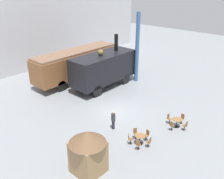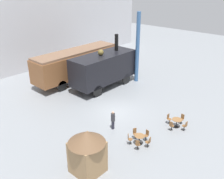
# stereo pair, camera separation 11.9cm
# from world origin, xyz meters

# --- Properties ---
(ground_plane) EXTENTS (80.00, 80.00, 0.00)m
(ground_plane) POSITION_xyz_m (0.00, 0.00, 0.00)
(ground_plane) COLOR gray
(backdrop_wall) EXTENTS (44.00, 0.15, 9.00)m
(backdrop_wall) POSITION_xyz_m (0.00, 15.54, 4.50)
(backdrop_wall) COLOR silver
(backdrop_wall) RESTS_ON ground_plane
(passenger_coach_wooden) EXTENTS (10.95, 2.77, 3.64)m
(passenger_coach_wooden) POSITION_xyz_m (2.68, 8.47, 2.18)
(passenger_coach_wooden) COLOR brown
(passenger_coach_wooden) RESTS_ON ground_plane
(steam_locomotive) EXTENTS (7.74, 2.86, 5.61)m
(steam_locomotive) POSITION_xyz_m (3.31, 4.65, 2.28)
(steam_locomotive) COLOR black
(steam_locomotive) RESTS_ON ground_plane
(cafe_table_near) EXTENTS (0.82, 0.82, 0.73)m
(cafe_table_near) POSITION_xyz_m (1.26, -5.64, 0.56)
(cafe_table_near) COLOR black
(cafe_table_near) RESTS_ON ground_plane
(cafe_table_mid) EXTENTS (0.75, 0.75, 0.73)m
(cafe_table_mid) POSITION_xyz_m (-2.67, -4.74, 0.55)
(cafe_table_mid) COLOR black
(cafe_table_mid) RESTS_ON ground_plane
(cafe_chair_0) EXTENTS (0.36, 0.36, 0.87)m
(cafe_chair_0) POSITION_xyz_m (1.31, -4.86, 0.51)
(cafe_chair_0) COLOR black
(cafe_chair_0) RESTS_ON ground_plane
(cafe_chair_1) EXTENTS (0.36, 0.36, 0.87)m
(cafe_chair_1) POSITION_xyz_m (0.48, -5.59, 0.51)
(cafe_chair_1) COLOR black
(cafe_chair_1) RESTS_ON ground_plane
(cafe_chair_2) EXTENTS (0.36, 0.36, 0.87)m
(cafe_chair_2) POSITION_xyz_m (1.21, -6.42, 0.51)
(cafe_chair_2) COLOR black
(cafe_chair_2) RESTS_ON ground_plane
(cafe_chair_3) EXTENTS (0.36, 0.36, 0.87)m
(cafe_chair_3) POSITION_xyz_m (2.04, -5.69, 0.51)
(cafe_chair_3) COLOR black
(cafe_chair_3) RESTS_ON ground_plane
(cafe_chair_4) EXTENTS (0.36, 0.37, 0.87)m
(cafe_chair_4) POSITION_xyz_m (-2.55, -5.48, 0.51)
(cafe_chair_4) COLOR black
(cafe_chair_4) RESTS_ON ground_plane
(cafe_chair_5) EXTENTS (0.37, 0.36, 0.87)m
(cafe_chair_5) POSITION_xyz_m (-1.93, -4.86, 0.51)
(cafe_chair_5) COLOR black
(cafe_chair_5) RESTS_ON ground_plane
(cafe_chair_6) EXTENTS (0.39, 0.40, 0.87)m
(cafe_chair_6) POSITION_xyz_m (-2.32, -4.07, 0.51)
(cafe_chair_6) COLOR black
(cafe_chair_6) RESTS_ON ground_plane
(cafe_chair_7) EXTENTS (0.40, 0.40, 0.87)m
(cafe_chair_7) POSITION_xyz_m (-3.19, -4.21, 0.51)
(cafe_chair_7) COLOR black
(cafe_chair_7) RESTS_ON ground_plane
(cafe_chair_8) EXTENTS (0.40, 0.39, 0.87)m
(cafe_chair_8) POSITION_xyz_m (-3.34, -5.08, 0.51)
(cafe_chair_8) COLOR black
(cafe_chair_8) RESTS_ON ground_plane
(visitor_person) EXTENTS (0.34, 0.34, 1.62)m
(visitor_person) POSITION_xyz_m (-2.45, -1.92, 0.87)
(visitor_person) COLOR #262633
(visitor_person) RESTS_ON ground_plane
(ticket_kiosk) EXTENTS (2.34, 2.34, 3.00)m
(ticket_kiosk) POSITION_xyz_m (-7.15, -4.02, 1.67)
(ticket_kiosk) COLOR #99754C
(ticket_kiosk) RESTS_ON ground_plane
(support_pillar) EXTENTS (0.44, 0.44, 8.00)m
(support_pillar) POSITION_xyz_m (7.15, 2.98, 4.00)
(support_pillar) COLOR #386093
(support_pillar) RESTS_ON ground_plane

